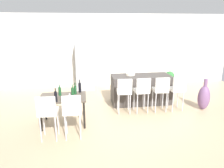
% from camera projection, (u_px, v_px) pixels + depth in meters
% --- Properties ---
extents(ground_plane, '(10.00, 10.00, 0.00)m').
position_uv_depth(ground_plane, '(129.00, 113.00, 6.05)').
color(ground_plane, tan).
extents(back_wall, '(10.00, 0.12, 2.90)m').
position_uv_depth(back_wall, '(114.00, 51.00, 8.53)').
color(back_wall, silver).
rests_on(back_wall, ground_plane).
extents(kitchen_island, '(1.88, 0.78, 0.92)m').
position_uv_depth(kitchen_island, '(141.00, 89.00, 6.75)').
color(kitchen_island, '#383330').
rests_on(kitchen_island, ground_plane).
extents(bar_chair_left, '(0.43, 0.43, 1.05)m').
position_uv_depth(bar_chair_left, '(124.00, 90.00, 5.86)').
color(bar_chair_left, white).
rests_on(bar_chair_left, ground_plane).
extents(bar_chair_middle, '(0.42, 0.42, 1.05)m').
position_uv_depth(bar_chair_middle, '(142.00, 90.00, 5.93)').
color(bar_chair_middle, white).
rests_on(bar_chair_middle, ground_plane).
extents(bar_chair_right, '(0.42, 0.42, 1.05)m').
position_uv_depth(bar_chair_right, '(161.00, 89.00, 6.00)').
color(bar_chair_right, white).
rests_on(bar_chair_right, ground_plane).
extents(bar_chair_far, '(0.42, 0.42, 1.05)m').
position_uv_depth(bar_chair_far, '(177.00, 88.00, 6.07)').
color(bar_chair_far, white).
rests_on(bar_chair_far, ground_plane).
extents(dining_table, '(1.15, 0.78, 0.74)m').
position_uv_depth(dining_table, '(63.00, 100.00, 5.24)').
color(dining_table, '#4C4238').
rests_on(dining_table, ground_plane).
extents(dining_chair_near, '(0.42, 0.42, 1.05)m').
position_uv_depth(dining_chair_near, '(48.00, 111.00, 4.48)').
color(dining_chair_near, white).
rests_on(dining_chair_near, ground_plane).
extents(dining_chair_far, '(0.40, 0.40, 1.05)m').
position_uv_depth(dining_chair_far, '(72.00, 109.00, 4.55)').
color(dining_chair_far, white).
rests_on(dining_chair_far, ground_plane).
extents(wine_bottle_middle, '(0.07, 0.07, 0.33)m').
position_uv_depth(wine_bottle_middle, '(56.00, 96.00, 4.85)').
color(wine_bottle_middle, black).
rests_on(wine_bottle_middle, dining_table).
extents(wine_bottle_left, '(0.07, 0.07, 0.30)m').
position_uv_depth(wine_bottle_left, '(75.00, 90.00, 5.40)').
color(wine_bottle_left, '#194723').
rests_on(wine_bottle_left, dining_table).
extents(wine_bottle_end, '(0.07, 0.07, 0.34)m').
position_uv_depth(wine_bottle_end, '(73.00, 92.00, 5.12)').
color(wine_bottle_end, '#194723').
rests_on(wine_bottle_end, dining_table).
extents(wine_bottle_corner, '(0.07, 0.07, 0.29)m').
position_uv_depth(wine_bottle_corner, '(60.00, 91.00, 5.29)').
color(wine_bottle_corner, '#194723').
rests_on(wine_bottle_corner, dining_table).
extents(wine_bottle_far, '(0.07, 0.07, 0.34)m').
position_uv_depth(wine_bottle_far, '(80.00, 87.00, 5.54)').
color(wine_bottle_far, black).
rests_on(wine_bottle_far, dining_table).
extents(wine_glass_right, '(0.07, 0.07, 0.17)m').
position_uv_depth(wine_glass_right, '(70.00, 95.00, 4.98)').
color(wine_glass_right, silver).
rests_on(wine_glass_right, dining_table).
extents(refrigerator, '(0.72, 0.68, 1.84)m').
position_uv_depth(refrigerator, '(85.00, 66.00, 8.10)').
color(refrigerator, '#939699').
rests_on(refrigerator, ground_plane).
extents(fruit_bowl, '(0.29, 0.29, 0.07)m').
position_uv_depth(fruit_bowl, '(130.00, 74.00, 6.67)').
color(fruit_bowl, beige).
rests_on(fruit_bowl, kitchen_island).
extents(floor_vase, '(0.35, 0.35, 0.95)m').
position_uv_depth(floor_vase, '(204.00, 97.00, 6.23)').
color(floor_vase, '#704C75').
rests_on(floor_vase, ground_plane).
extents(potted_plant, '(0.40, 0.40, 0.60)m').
position_uv_depth(potted_plant, '(169.00, 77.00, 8.71)').
color(potted_plant, '#996B4C').
rests_on(potted_plant, ground_plane).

